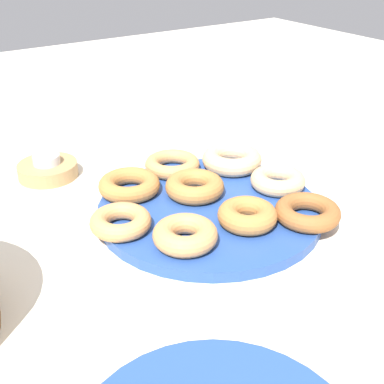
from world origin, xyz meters
TOP-DOWN VIEW (x-y plane):
  - ground_plane at (0.00, 0.00)m, footprint 2.40×2.40m
  - donut_plate at (0.00, 0.00)m, footprint 0.32×0.32m
  - donut_0 at (-0.07, -0.01)m, footprint 0.09×0.09m
  - donut_1 at (-0.06, 0.08)m, footprint 0.11×0.11m
  - donut_2 at (0.04, 0.00)m, footprint 0.11×0.11m
  - donut_3 at (0.08, -0.10)m, footprint 0.13×0.13m
  - donut_4 at (0.13, -0.02)m, footprint 0.12×0.12m
  - donut_5 at (-0.11, -0.09)m, footprint 0.10×0.10m
  - donut_6 at (0.01, 0.13)m, footprint 0.11×0.11m
  - donut_7 at (0.10, 0.08)m, footprint 0.10×0.10m
  - donut_8 at (-0.01, -0.12)m, footprint 0.09×0.09m
  - candle_holder at (0.25, 0.15)m, footprint 0.10×0.10m
  - tealight at (0.25, 0.15)m, footprint 0.04×0.04m

SIDE VIEW (x-z plane):
  - ground_plane at x=0.00m, z-range 0.00..0.00m
  - donut_plate at x=0.00m, z-range 0.00..0.02m
  - candle_holder at x=0.25m, z-range 0.00..0.02m
  - donut_4 at x=0.13m, z-range 0.02..0.04m
  - donut_6 at x=0.01m, z-range 0.02..0.04m
  - donut_5 at x=-0.11m, z-range 0.02..0.04m
  - donut_7 at x=0.10m, z-range 0.02..0.04m
  - donut_8 at x=-0.01m, z-range 0.02..0.04m
  - donut_2 at x=0.04m, z-range 0.02..0.04m
  - donut_1 at x=-0.06m, z-range 0.02..0.04m
  - donut_0 at x=-0.07m, z-range 0.02..0.04m
  - donut_3 at x=0.08m, z-range 0.02..0.05m
  - tealight at x=0.25m, z-range 0.02..0.04m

